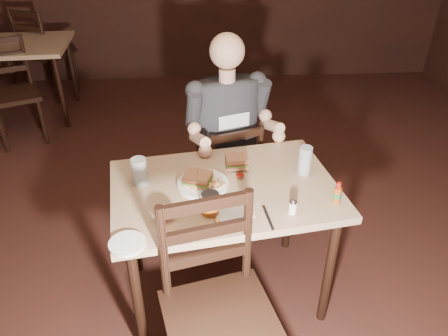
{
  "coord_description": "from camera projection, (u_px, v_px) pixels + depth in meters",
  "views": [
    {
      "loc": [
        0.05,
        -1.84,
        2.04
      ],
      "look_at": [
        0.16,
        0.01,
        0.85
      ],
      "focal_mm": 35.0,
      "sensor_mm": 36.0,
      "label": 1
    }
  ],
  "objects": [
    {
      "name": "bg_table",
      "position": [
        28.0,
        52.0,
        4.3
      ],
      "size": [
        0.85,
        0.85,
        0.77
      ],
      "rotation": [
        0.0,
        0.0,
        0.06
      ],
      "color": "tan",
      "rests_on": "ground"
    },
    {
      "name": "glass_left",
      "position": [
        139.0,
        172.0,
        2.19
      ],
      "size": [
        0.09,
        0.09,
        0.14
      ],
      "primitive_type": "cylinder",
      "rotation": [
        0.0,
        0.0,
        0.16
      ],
      "color": "silver",
      "rests_on": "main_table"
    },
    {
      "name": "knife",
      "position": [
        215.0,
        218.0,
        1.99
      ],
      "size": [
        0.1,
        0.21,
        0.01
      ],
      "primitive_type": "cube",
      "rotation": [
        0.0,
        0.0,
        0.41
      ],
      "color": "silver",
      "rests_on": "napkin"
    },
    {
      "name": "napkin",
      "position": [
        232.0,
        213.0,
        2.02
      ],
      "size": [
        0.21,
        0.2,
        0.0
      ],
      "primitive_type": "cube",
      "rotation": [
        0.0,
        0.0,
        0.42
      ],
      "color": "white",
      "rests_on": "main_table"
    },
    {
      "name": "fries_pile",
      "position": [
        205.0,
        181.0,
        2.19
      ],
      "size": [
        0.24,
        0.19,
        0.04
      ],
      "primitive_type": null,
      "rotation": [
        0.0,
        0.0,
        0.16
      ],
      "color": "#E7B06D",
      "rests_on": "dinner_plate"
    },
    {
      "name": "ketchup_dollop",
      "position": [
        240.0,
        175.0,
        2.26
      ],
      "size": [
        0.05,
        0.05,
        0.01
      ],
      "primitive_type": "ellipsoid",
      "rotation": [
        0.0,
        0.0,
        0.16
      ],
      "color": "maroon",
      "rests_on": "dinner_plate"
    },
    {
      "name": "diner",
      "position": [
        229.0,
        113.0,
        2.62
      ],
      "size": [
        0.65,
        0.58,
        0.94
      ],
      "primitive_type": null,
      "rotation": [
        0.0,
        0.0,
        0.32
      ],
      "color": "#2E2D33",
      "rests_on": "chair_far"
    },
    {
      "name": "salt_shaker",
      "position": [
        293.0,
        207.0,
        2.01
      ],
      "size": [
        0.04,
        0.04,
        0.07
      ],
      "primitive_type": null,
      "rotation": [
        0.0,
        0.0,
        0.16
      ],
      "color": "white",
      "rests_on": "main_table"
    },
    {
      "name": "fork",
      "position": [
        268.0,
        218.0,
        1.99
      ],
      "size": [
        0.03,
        0.17,
        0.01
      ],
      "primitive_type": "cube",
      "rotation": [
        0.0,
        0.0,
        0.11
      ],
      "color": "silver",
      "rests_on": "napkin"
    },
    {
      "name": "chair_near",
      "position": [
        221.0,
        321.0,
        1.84
      ],
      "size": [
        0.57,
        0.6,
        1.0
      ],
      "primitive_type": null,
      "rotation": [
        0.0,
        0.0,
        0.24
      ],
      "color": "black",
      "rests_on": "ground"
    },
    {
      "name": "hot_sauce",
      "position": [
        338.0,
        193.0,
        2.07
      ],
      "size": [
        0.04,
        0.04,
        0.11
      ],
      "primitive_type": null,
      "rotation": [
        0.0,
        0.0,
        0.16
      ],
      "color": "#934411",
      "rests_on": "main_table"
    },
    {
      "name": "bread_roll",
      "position": [
        165.0,
        212.0,
        1.97
      ],
      "size": [
        0.12,
        0.1,
        0.06
      ],
      "primitive_type": "ellipsoid",
      "rotation": [
        0.0,
        0.0,
        0.16
      ],
      "color": "tan",
      "rests_on": "side_plate"
    },
    {
      "name": "sandwich_right",
      "position": [
        237.0,
        158.0,
        2.32
      ],
      "size": [
        0.12,
        0.1,
        0.1
      ],
      "primitive_type": null,
      "rotation": [
        0.0,
        0.0,
        0.03
      ],
      "color": "tan",
      "rests_on": "dinner_plate"
    },
    {
      "name": "syrup_dispenser",
      "position": [
        210.0,
        204.0,
        2.0
      ],
      "size": [
        0.1,
        0.1,
        0.11
      ],
      "primitive_type": null,
      "rotation": [
        0.0,
        0.0,
        0.16
      ],
      "color": "#934411",
      "rests_on": "main_table"
    },
    {
      "name": "bg_chair_far",
      "position": [
        47.0,
        53.0,
        4.86
      ],
      "size": [
        0.62,
        0.64,
        0.99
      ],
      "primitive_type": null,
      "rotation": [
        0.0,
        0.0,
        2.73
      ],
      "color": "black",
      "rests_on": "ground"
    },
    {
      "name": "glass_right",
      "position": [
        305.0,
        161.0,
        2.27
      ],
      "size": [
        0.08,
        0.08,
        0.16
      ],
      "primitive_type": "cylinder",
      "rotation": [
        0.0,
        0.0,
        0.16
      ],
      "color": "silver",
      "rests_on": "main_table"
    },
    {
      "name": "room_shell",
      "position": [
        187.0,
        64.0,
        1.89
      ],
      "size": [
        7.0,
        7.0,
        7.0
      ],
      "color": "black",
      "rests_on": "ground"
    },
    {
      "name": "dinner_plate",
      "position": [
        203.0,
        185.0,
        2.21
      ],
      "size": [
        0.29,
        0.29,
        0.01
      ],
      "primitive_type": "cylinder",
      "rotation": [
        0.0,
        0.0,
        0.16
      ],
      "color": "white",
      "rests_on": "main_table"
    },
    {
      "name": "sandwich_left",
      "position": [
        198.0,
        175.0,
        2.17
      ],
      "size": [
        0.16,
        0.14,
        0.11
      ],
      "primitive_type": null,
      "rotation": [
        0.0,
        0.0,
        -0.35
      ],
      "color": "tan",
      "rests_on": "dinner_plate"
    },
    {
      "name": "bg_chair_near",
      "position": [
        14.0,
        94.0,
        3.95
      ],
      "size": [
        0.58,
        0.6,
        0.93
      ],
      "primitive_type": null,
      "rotation": [
        0.0,
        0.0,
        0.41
      ],
      "color": "black",
      "rests_on": "ground"
    },
    {
      "name": "chair_far",
      "position": [
        226.0,
        176.0,
        2.92
      ],
      "size": [
        0.5,
        0.53,
        0.84
      ],
      "primitive_type": null,
      "rotation": [
        0.0,
        0.0,
        3.47
      ],
      "color": "black",
      "rests_on": "ground"
    },
    {
      "name": "main_table",
      "position": [
        225.0,
        201.0,
        2.25
      ],
      "size": [
        1.24,
        0.92,
        0.77
      ],
      "rotation": [
        0.0,
        0.0,
        0.16
      ],
      "color": "tan",
      "rests_on": "ground"
    },
    {
      "name": "side_plate",
      "position": [
        127.0,
        244.0,
        1.84
      ],
      "size": [
        0.18,
        0.18,
        0.01
      ],
      "primitive_type": "cylinder",
      "rotation": [
        0.0,
        0.0,
        0.16
      ],
      "color": "white",
      "rests_on": "main_table"
    }
  ]
}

